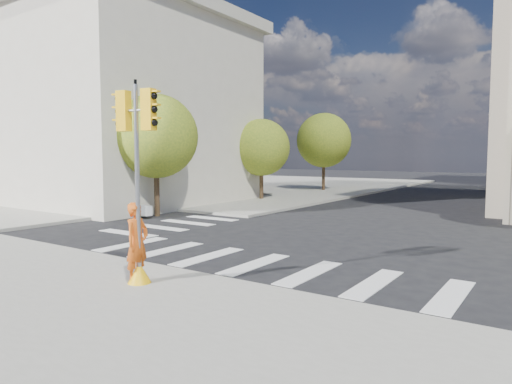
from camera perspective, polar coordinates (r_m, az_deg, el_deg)
ground at (r=15.18m, az=4.51°, el=-7.61°), size 160.00×160.00×0.00m
sidewalk_far_left at (r=47.65m, az=-0.86°, el=0.82°), size 28.00×40.00×0.15m
classical_building at (r=34.57m, az=-18.56°, el=9.72°), size 19.00×15.00×12.70m
tree_lw_near at (r=24.59m, az=-12.40°, el=6.81°), size 4.40×4.40×6.41m
tree_lw_mid at (r=32.28m, az=0.68°, el=5.58°), size 4.00×4.00×5.77m
tree_lw_far at (r=41.00m, az=8.48°, el=6.40°), size 4.80×4.80×6.95m
traffic_signal at (r=11.14m, az=-14.57°, el=-0.71°), size 1.08×0.56×4.81m
photographer at (r=11.36m, az=-14.64°, el=-6.14°), size 0.58×0.77×1.93m
planter_wall at (r=26.06m, az=-17.40°, el=-1.80°), size 6.01×0.73×0.50m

